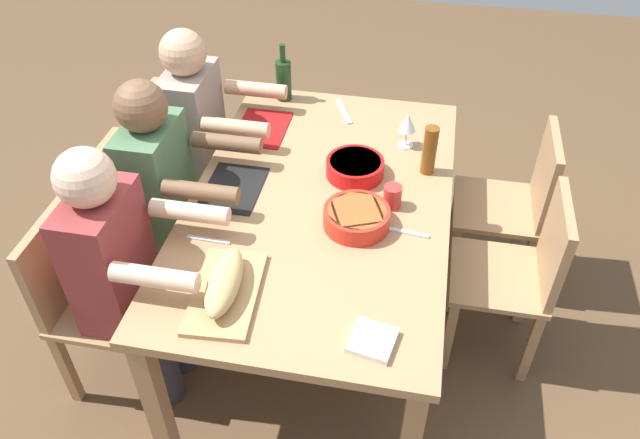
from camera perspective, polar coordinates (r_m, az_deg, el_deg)
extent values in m
plane|color=brown|center=(3.07, 0.00, -8.87)|extent=(8.00, 8.00, 0.00)
cube|color=#A87F56|center=(2.56, 0.00, 1.53)|extent=(1.69, 1.05, 0.04)
cube|color=#A87F56|center=(3.38, 10.35, 4.03)|extent=(0.07, 0.07, 0.70)
cube|color=#A87F56|center=(2.46, -14.80, -15.50)|extent=(0.07, 0.07, 0.70)
cube|color=#A87F56|center=(3.48, -5.14, 5.82)|extent=(0.07, 0.07, 0.70)
cube|color=#A87F56|center=(2.96, -14.76, -0.95)|extent=(0.40, 0.40, 0.03)
cube|color=#A87F56|center=(2.90, -18.75, 2.64)|extent=(0.38, 0.04, 0.40)
cube|color=#A87F56|center=(3.16, -10.11, -2.35)|extent=(0.04, 0.04, 0.42)
cube|color=#A87F56|center=(2.94, -12.21, -6.82)|extent=(0.04, 0.04, 0.42)
cube|color=#A87F56|center=(3.28, -15.71, -1.53)|extent=(0.04, 0.04, 0.42)
cube|color=#A87F56|center=(3.07, -18.15, -5.74)|extent=(0.04, 0.04, 0.42)
cylinder|color=#2D2D38|center=(3.08, -9.78, -3.44)|extent=(0.11, 0.11, 0.45)
cylinder|color=#2D2D38|center=(2.97, -10.75, -5.56)|extent=(0.11, 0.11, 0.45)
cube|color=#4C724C|center=(2.75, -14.62, 3.33)|extent=(0.34, 0.20, 0.55)
cylinder|color=brown|center=(2.72, -8.46, 6.92)|extent=(0.07, 0.30, 0.07)
cylinder|color=brown|center=(2.46, -10.80, 2.51)|extent=(0.07, 0.30, 0.07)
sphere|color=brown|center=(2.55, -16.02, 9.89)|extent=(0.21, 0.21, 0.21)
cube|color=#A87F56|center=(3.10, 15.74, 1.11)|extent=(0.40, 0.40, 0.03)
cube|color=#A87F56|center=(3.00, 19.89, 3.77)|extent=(0.38, 0.04, 0.40)
cube|color=#A87F56|center=(3.10, 11.96, -3.67)|extent=(0.04, 0.04, 0.42)
cube|color=#A87F56|center=(3.36, 12.14, 0.36)|extent=(0.04, 0.04, 0.42)
cube|color=#A87F56|center=(3.14, 18.12, -4.39)|extent=(0.04, 0.04, 0.42)
cube|color=#A87F56|center=(3.39, 17.83, -0.35)|extent=(0.04, 0.04, 0.42)
cube|color=#A87F56|center=(3.28, -11.74, 4.38)|extent=(0.40, 0.40, 0.03)
cube|color=#A87F56|center=(3.23, -15.29, 7.71)|extent=(0.38, 0.04, 0.40)
cube|color=#A87F56|center=(3.49, -7.70, 2.79)|extent=(0.04, 0.04, 0.42)
cube|color=#A87F56|center=(3.24, -9.42, -0.88)|extent=(0.04, 0.04, 0.42)
cube|color=#A87F56|center=(3.59, -12.88, 3.38)|extent=(0.04, 0.04, 0.42)
cube|color=#A87F56|center=(3.36, -14.91, -0.13)|extent=(0.04, 0.04, 0.42)
cylinder|color=#2D2D38|center=(3.40, -7.34, 1.93)|extent=(0.11, 0.11, 0.45)
cylinder|color=#2D2D38|center=(3.28, -8.13, 0.20)|extent=(0.11, 0.11, 0.45)
cube|color=gray|center=(3.10, -11.42, 8.53)|extent=(0.34, 0.20, 0.55)
cylinder|color=tan|center=(3.09, -5.86, 11.70)|extent=(0.07, 0.30, 0.07)
cylinder|color=tan|center=(2.81, -7.71, 8.32)|extent=(0.07, 0.30, 0.07)
sphere|color=tan|center=(2.92, -12.39, 14.63)|extent=(0.21, 0.21, 0.21)
cube|color=#A87F56|center=(2.76, 15.92, -4.99)|extent=(0.40, 0.40, 0.03)
cube|color=#A87F56|center=(2.65, 20.64, -2.21)|extent=(0.38, 0.04, 0.40)
cube|color=#A87F56|center=(2.79, 11.65, -10.29)|extent=(0.04, 0.04, 0.42)
cube|color=#A87F56|center=(3.01, 11.88, -5.29)|extent=(0.04, 0.04, 0.42)
cube|color=#A87F56|center=(2.83, 18.60, -10.98)|extent=(0.04, 0.04, 0.42)
cube|color=#A87F56|center=(3.06, 18.24, -6.01)|extent=(0.04, 0.04, 0.42)
cube|color=#A87F56|center=(2.67, -18.48, -7.48)|extent=(0.40, 0.40, 0.03)
cube|color=#A87F56|center=(2.61, -23.00, -3.63)|extent=(0.38, 0.04, 0.40)
cube|color=#A87F56|center=(2.87, -13.06, -8.60)|extent=(0.04, 0.04, 0.42)
cube|color=#A87F56|center=(2.69, -15.68, -13.96)|extent=(0.04, 0.04, 0.42)
cube|color=#A87F56|center=(3.00, -19.12, -7.40)|extent=(0.04, 0.04, 0.42)
cube|color=#A87F56|center=(2.83, -22.09, -12.38)|extent=(0.04, 0.04, 0.42)
cylinder|color=#2D2D38|center=(2.79, -12.80, -9.98)|extent=(0.11, 0.11, 0.45)
cylinder|color=#2D2D38|center=(2.71, -14.00, -12.53)|extent=(0.11, 0.11, 0.45)
cube|color=maroon|center=(2.45, -18.64, -3.26)|extent=(0.34, 0.20, 0.55)
cylinder|color=beige|center=(2.37, -11.77, 0.68)|extent=(0.07, 0.30, 0.07)
cylinder|color=beige|center=(2.15, -14.82, -5.10)|extent=(0.07, 0.30, 0.07)
sphere|color=beige|center=(2.22, -20.65, 3.59)|extent=(0.21, 0.21, 0.21)
cylinder|color=red|center=(2.66, 3.21, 4.73)|extent=(0.25, 0.25, 0.07)
cylinder|color=#669E33|center=(2.65, 3.23, 5.14)|extent=(0.22, 0.22, 0.03)
cylinder|color=red|center=(2.41, 3.35, 0.16)|extent=(0.26, 0.26, 0.08)
cylinder|color=orange|center=(2.39, 3.37, 0.62)|extent=(0.23, 0.23, 0.03)
cube|color=tan|center=(2.19, -8.57, -6.61)|extent=(0.41, 0.25, 0.02)
ellipsoid|color=tan|center=(2.15, -8.72, -5.62)|extent=(0.33, 0.13, 0.09)
cylinder|color=#193819|center=(3.17, -3.33, 12.52)|extent=(0.08, 0.08, 0.20)
cylinder|color=#193819|center=(3.10, -3.43, 14.87)|extent=(0.03, 0.03, 0.09)
cylinder|color=brown|center=(2.67, 9.94, 6.22)|extent=(0.06, 0.06, 0.22)
cylinder|color=silver|center=(2.88, 7.77, 6.75)|extent=(0.07, 0.07, 0.01)
cylinder|color=silver|center=(2.86, 7.85, 7.42)|extent=(0.01, 0.01, 0.07)
cone|color=silver|center=(2.82, 7.99, 8.77)|extent=(0.08, 0.08, 0.08)
cube|color=black|center=(2.63, -7.88, 2.87)|extent=(0.32, 0.23, 0.01)
cube|color=maroon|center=(2.99, -5.29, 8.29)|extent=(0.32, 0.23, 0.01)
cylinder|color=red|center=(2.50, 6.61, 2.10)|extent=(0.07, 0.07, 0.10)
cube|color=silver|center=(2.41, 7.94, -1.17)|extent=(0.03, 0.17, 0.01)
cube|color=silver|center=(2.40, -10.12, -1.83)|extent=(0.02, 0.17, 0.01)
cube|color=silver|center=(3.10, 2.19, 9.83)|extent=(0.22, 0.11, 0.01)
cube|color=white|center=(2.04, 4.78, -10.93)|extent=(0.16, 0.16, 0.02)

